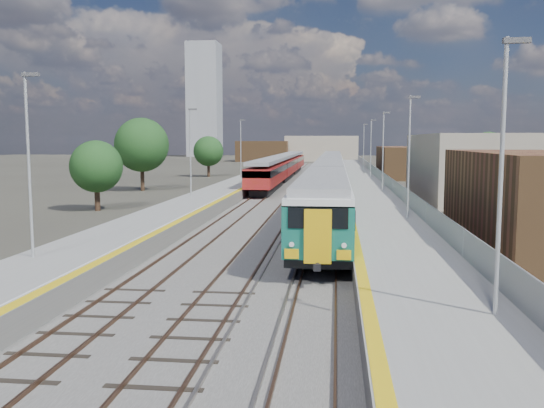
# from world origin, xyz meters

# --- Properties ---
(ground) EXTENTS (320.00, 320.00, 0.00)m
(ground) POSITION_xyz_m (0.00, 50.00, 0.00)
(ground) COLOR #47443A
(ground) RESTS_ON ground
(ballast_bed) EXTENTS (10.50, 155.00, 0.06)m
(ballast_bed) POSITION_xyz_m (-2.25, 52.50, 0.03)
(ballast_bed) COLOR #565451
(ballast_bed) RESTS_ON ground
(tracks) EXTENTS (8.96, 160.00, 0.17)m
(tracks) POSITION_xyz_m (-1.65, 54.18, 0.11)
(tracks) COLOR #4C3323
(tracks) RESTS_ON ground
(platform_right) EXTENTS (4.70, 155.00, 8.52)m
(platform_right) POSITION_xyz_m (5.28, 52.49, 0.54)
(platform_right) COLOR slate
(platform_right) RESTS_ON ground
(platform_left) EXTENTS (4.30, 155.00, 8.52)m
(platform_left) POSITION_xyz_m (-9.05, 52.49, 0.52)
(platform_left) COLOR slate
(platform_left) RESTS_ON ground
(buildings) EXTENTS (72.00, 185.50, 40.00)m
(buildings) POSITION_xyz_m (-18.12, 138.60, 10.70)
(buildings) COLOR brown
(buildings) RESTS_ON ground
(green_train) EXTENTS (2.94, 81.79, 3.24)m
(green_train) POSITION_xyz_m (1.50, 49.03, 2.28)
(green_train) COLOR black
(green_train) RESTS_ON ground
(red_train) EXTENTS (2.82, 57.18, 3.56)m
(red_train) POSITION_xyz_m (-5.50, 69.40, 2.10)
(red_train) COLOR black
(red_train) RESTS_ON ground
(tree_a) EXTENTS (4.29, 4.29, 5.82)m
(tree_a) POSITION_xyz_m (-17.46, 31.36, 3.66)
(tree_a) COLOR #382619
(tree_a) RESTS_ON ground
(tree_b) EXTENTS (6.18, 6.18, 8.38)m
(tree_b) POSITION_xyz_m (-20.01, 49.96, 5.28)
(tree_b) COLOR #382619
(tree_b) RESTS_ON ground
(tree_c) EXTENTS (4.78, 4.78, 6.48)m
(tree_c) POSITION_xyz_m (-18.15, 76.26, 4.07)
(tree_c) COLOR #382619
(tree_c) RESTS_ON ground
(tree_d) EXTENTS (5.17, 5.17, 7.00)m
(tree_d) POSITION_xyz_m (23.32, 69.72, 4.41)
(tree_d) COLOR #382619
(tree_d) RESTS_ON ground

